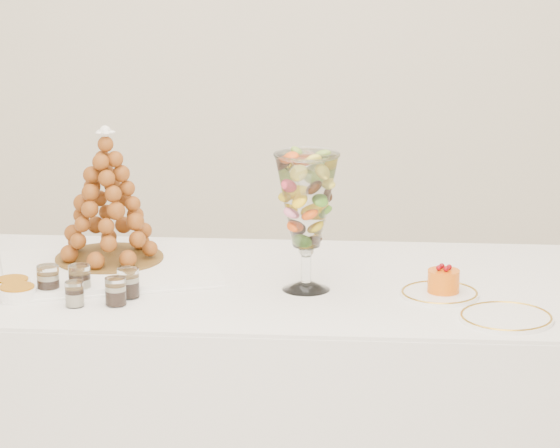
{
  "coord_description": "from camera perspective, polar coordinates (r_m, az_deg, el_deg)",
  "views": [
    {
      "loc": [
        0.19,
        -3.04,
        1.83
      ],
      "look_at": [
        0.07,
        0.22,
        0.97
      ],
      "focal_mm": 85.0,
      "sensor_mm": 36.0,
      "label": 1
    }
  ],
  "objects": [
    {
      "name": "spare_plate",
      "position": [
        3.24,
        9.7,
        -4.0
      ],
      "size": [
        0.23,
        0.23,
        0.01
      ],
      "primitive_type": "cylinder",
      "color": "white",
      "rests_on": "buffet_table"
    },
    {
      "name": "verrine_b",
      "position": [
        3.42,
        -8.62,
        -2.39
      ],
      "size": [
        0.06,
        0.06,
        0.08
      ],
      "primitive_type": "cylinder",
      "rotation": [
        0.0,
        0.0,
        0.12
      ],
      "color": "white",
      "rests_on": "buffet_table"
    },
    {
      "name": "cake_plate",
      "position": [
        3.4,
        6.88,
        -3.01
      ],
      "size": [
        0.2,
        0.2,
        0.01
      ],
      "primitive_type": "cylinder",
      "color": "white",
      "rests_on": "buffet_table"
    },
    {
      "name": "verrine_c",
      "position": [
        3.37,
        -6.55,
        -2.53
      ],
      "size": [
        0.07,
        0.07,
        0.08
      ],
      "primitive_type": "cylinder",
      "rotation": [
        0.0,
        0.0,
        0.29
      ],
      "color": "white",
      "rests_on": "buffet_table"
    },
    {
      "name": "macaron_vase",
      "position": [
        3.37,
        1.15,
        0.93
      ],
      "size": [
        0.16,
        0.16,
        0.36
      ],
      "color": "white",
      "rests_on": "buffet_table"
    },
    {
      "name": "buffet_table",
      "position": [
        3.64,
        -1.92,
        -8.42
      ],
      "size": [
        2.11,
        0.91,
        0.79
      ],
      "rotation": [
        0.0,
        0.0,
        -0.04
      ],
      "color": "white",
      "rests_on": "ground"
    },
    {
      "name": "lace_tray",
      "position": [
        3.6,
        -7.39,
        -1.92
      ],
      "size": [
        0.65,
        0.56,
        0.02
      ],
      "primitive_type": "cube",
      "rotation": [
        0.0,
        0.0,
        0.28
      ],
      "color": "white",
      "rests_on": "buffet_table"
    },
    {
      "name": "verrine_d",
      "position": [
        3.33,
        -8.83,
        -2.99
      ],
      "size": [
        0.06,
        0.06,
        0.06
      ],
      "primitive_type": "cylinder",
      "rotation": [
        0.0,
        0.0,
        0.29
      ],
      "color": "white",
      "rests_on": "buffet_table"
    },
    {
      "name": "ramekin_front",
      "position": [
        3.41,
        -11.24,
        -2.94
      ],
      "size": [
        0.1,
        0.1,
        0.03
      ],
      "primitive_type": "cylinder",
      "color": "white",
      "rests_on": "buffet_table"
    },
    {
      "name": "verrine_a",
      "position": [
        3.42,
        -9.95,
        -2.4
      ],
      "size": [
        0.07,
        0.07,
        0.08
      ],
      "primitive_type": "cylinder",
      "rotation": [
        0.0,
        0.0,
        0.26
      ],
      "color": "white",
      "rests_on": "buffet_table"
    },
    {
      "name": "mousse_cake",
      "position": [
        3.39,
        7.05,
        -2.43
      ],
      "size": [
        0.08,
        0.08,
        0.07
      ],
      "color": "orange",
      "rests_on": "cake_plate"
    },
    {
      "name": "croquembouche",
      "position": [
        3.61,
        -7.44,
        1.24
      ],
      "size": [
        0.3,
        0.3,
        0.37
      ],
      "rotation": [
        0.0,
        0.0,
        -0.11
      ],
      "color": "brown",
      "rests_on": "lace_tray"
    },
    {
      "name": "verrine_e",
      "position": [
        3.32,
        -7.08,
        -2.9
      ],
      "size": [
        0.06,
        0.06,
        0.07
      ],
      "primitive_type": "cylinder",
      "rotation": [
        0.0,
        0.0,
        -0.24
      ],
      "color": "white",
      "rests_on": "buffet_table"
    },
    {
      "name": "ramekin_back",
      "position": [
        3.48,
        -11.42,
        -2.59
      ],
      "size": [
        0.09,
        0.09,
        0.03
      ],
      "primitive_type": "cylinder",
      "color": "white",
      "rests_on": "buffet_table"
    }
  ]
}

